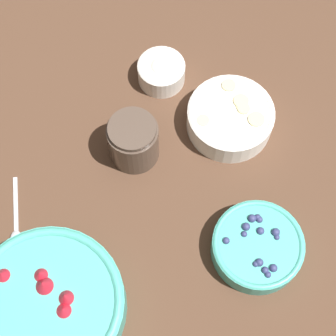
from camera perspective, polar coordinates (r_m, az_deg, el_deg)
The scene contains 7 objects.
ground_plane at distance 1.08m, azimuth -3.57°, elevation -1.39°, with size 4.00×4.00×0.00m, color #4C3323.
bowl_strawberries at distance 1.00m, azimuth -12.08°, elevation -13.40°, with size 0.26×0.26×0.09m.
bowl_blueberries at distance 1.02m, azimuth 9.07°, elevation -7.86°, with size 0.16×0.16×0.05m.
bowl_bananas at distance 1.11m, azimuth 6.35°, elevation 5.16°, with size 0.17×0.17×0.06m.
bowl_cream at distance 1.16m, azimuth -0.68°, elevation 9.84°, with size 0.10×0.10×0.06m.
jar_chocolate at distance 1.07m, azimuth -3.53°, elevation 2.70°, with size 0.10×0.10×0.10m.
spoon at distance 1.08m, azimuth -15.18°, elevation -5.68°, with size 0.14×0.03×0.01m.
Camera 1 is at (-0.42, 0.02, 1.00)m, focal length 60.00 mm.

